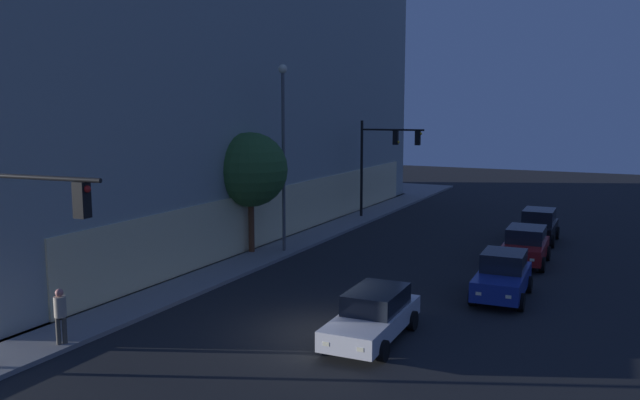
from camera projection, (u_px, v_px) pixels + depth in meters
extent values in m
plane|color=black|center=(322.00, 332.00, 21.03)|extent=(120.00, 120.00, 0.00)
cube|color=#4C4C51|center=(122.00, 218.00, 42.33)|extent=(38.46, 25.89, 0.15)
cube|color=#FAE2A3|center=(290.00, 208.00, 36.67)|extent=(34.25, 0.60, 2.82)
cube|color=#969F99|center=(117.00, 90.00, 41.16)|extent=(38.06, 25.49, 16.37)
cylinder|color=black|center=(36.00, 177.00, 16.32)|extent=(0.47, 3.98, 0.12)
cube|color=black|center=(82.00, 200.00, 15.90)|extent=(0.35, 0.35, 0.90)
sphere|color=red|center=(87.00, 189.00, 15.79)|extent=(0.18, 0.18, 0.18)
cylinder|color=black|center=(362.00, 169.00, 42.27)|extent=(0.18, 0.18, 6.25)
cylinder|color=black|center=(393.00, 130.00, 41.20)|extent=(0.50, 4.06, 0.12)
cube|color=black|center=(396.00, 138.00, 41.20)|extent=(0.35, 0.35, 0.90)
sphere|color=yellow|center=(398.00, 142.00, 41.17)|extent=(0.18, 0.18, 0.18)
cube|color=black|center=(418.00, 138.00, 40.70)|extent=(0.35, 0.35, 0.90)
sphere|color=yellow|center=(421.00, 134.00, 40.60)|extent=(0.18, 0.18, 0.18)
cylinder|color=#555555|center=(283.00, 163.00, 31.76)|extent=(0.16, 0.16, 8.76)
sphere|color=#F9EFC6|center=(283.00, 69.00, 31.12)|extent=(0.44, 0.44, 0.44)
cylinder|color=brown|center=(251.00, 225.00, 31.92)|extent=(0.30, 0.30, 2.62)
sphere|color=#325E29|center=(250.00, 170.00, 31.53)|extent=(3.64, 3.64, 3.64)
cylinder|color=#4C473D|center=(58.00, 331.00, 19.46)|extent=(0.14, 0.14, 0.84)
cylinder|color=#4C473D|center=(65.00, 330.00, 19.54)|extent=(0.14, 0.14, 0.84)
cylinder|color=#A59984|center=(60.00, 307.00, 19.40)|extent=(0.36, 0.36, 0.63)
sphere|color=#C37469|center=(59.00, 293.00, 19.34)|extent=(0.24, 0.24, 0.24)
cube|color=silver|center=(372.00, 321.00, 20.17)|extent=(4.81, 1.84, 0.61)
cube|color=black|center=(376.00, 299.00, 20.40)|extent=(2.44, 1.61, 0.64)
cube|color=#F9F4CC|center=(361.00, 349.00, 17.85)|extent=(0.13, 0.20, 0.12)
cube|color=#F9F4CC|center=(327.00, 343.00, 18.28)|extent=(0.13, 0.20, 0.12)
cylinder|color=black|center=(383.00, 351.00, 18.53)|extent=(0.65, 0.26, 0.64)
cylinder|color=black|center=(328.00, 342.00, 19.23)|extent=(0.65, 0.26, 0.64)
cylinder|color=black|center=(412.00, 320.00, 21.18)|extent=(0.65, 0.26, 0.64)
cylinder|color=black|center=(363.00, 314.00, 21.89)|extent=(0.65, 0.26, 0.64)
cube|color=navy|center=(502.00, 281.00, 24.61)|extent=(4.24, 1.88, 0.73)
cube|color=black|center=(504.00, 261.00, 24.79)|extent=(1.95, 1.62, 0.71)
cube|color=#F9F4CC|center=(509.00, 297.00, 22.56)|extent=(0.13, 0.20, 0.12)
cube|color=#F9F4CC|center=(479.00, 293.00, 22.97)|extent=(0.13, 0.20, 0.12)
cylinder|color=black|center=(521.00, 302.00, 23.15)|extent=(0.67, 0.27, 0.66)
cylinder|color=black|center=(473.00, 297.00, 23.83)|extent=(0.67, 0.27, 0.66)
cylinder|color=black|center=(529.00, 284.00, 25.49)|extent=(0.67, 0.27, 0.66)
cylinder|color=black|center=(485.00, 280.00, 26.18)|extent=(0.67, 0.27, 0.66)
cube|color=maroon|center=(525.00, 250.00, 30.04)|extent=(4.08, 1.94, 0.70)
cube|color=black|center=(526.00, 234.00, 30.21)|extent=(2.23, 1.70, 0.66)
cube|color=#F9F4CC|center=(532.00, 260.00, 28.04)|extent=(0.13, 0.20, 0.12)
cube|color=#F9F4CC|center=(506.00, 257.00, 28.48)|extent=(0.13, 0.20, 0.12)
cylinder|color=black|center=(542.00, 265.00, 28.59)|extent=(0.69, 0.26, 0.69)
cylinder|color=black|center=(500.00, 261.00, 29.33)|extent=(0.69, 0.26, 0.69)
cylinder|color=black|center=(547.00, 253.00, 30.84)|extent=(0.69, 0.26, 0.69)
cylinder|color=black|center=(508.00, 250.00, 31.58)|extent=(0.69, 0.26, 0.69)
cube|color=black|center=(538.00, 229.00, 35.02)|extent=(4.09, 1.82, 0.69)
cube|color=black|center=(539.00, 216.00, 35.19)|extent=(2.19, 1.61, 0.71)
cube|color=#F9F4CC|center=(544.00, 237.00, 33.02)|extent=(0.12, 0.20, 0.12)
cube|color=#F9F4CC|center=(523.00, 235.00, 33.46)|extent=(0.12, 0.20, 0.12)
cylinder|color=black|center=(552.00, 241.00, 33.57)|extent=(0.71, 0.25, 0.70)
cylinder|color=black|center=(517.00, 238.00, 34.30)|extent=(0.71, 0.25, 0.70)
cylinder|color=black|center=(557.00, 233.00, 35.83)|extent=(0.71, 0.25, 0.70)
cylinder|color=black|center=(524.00, 230.00, 36.56)|extent=(0.71, 0.25, 0.70)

